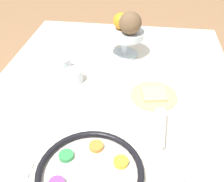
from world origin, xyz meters
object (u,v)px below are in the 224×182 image
at_px(seder_plate, 90,173).
at_px(orange_fruit, 121,21).
at_px(wine_glass, 174,178).
at_px(napkin_roll, 159,128).
at_px(cup_near, 63,64).
at_px(coconut, 130,23).
at_px(fruit_stand, 125,37).
at_px(bread_plate, 154,95).
at_px(cup_mid, 74,76).

bearing_deg(seder_plate, orange_fruit, -0.36).
xyz_separation_m(wine_glass, napkin_roll, (0.24, 0.03, -0.07)).
relative_size(orange_fruit, cup_near, 1.08).
xyz_separation_m(coconut, napkin_roll, (-0.48, -0.14, -0.16)).
xyz_separation_m(wine_glass, fruit_stand, (0.75, 0.19, 0.00)).
bearing_deg(wine_glass, seder_plate, 79.57).
distance_m(wine_glass, cup_near, 0.74).
distance_m(seder_plate, coconut, 0.71).
relative_size(fruit_stand, napkin_roll, 1.16).
xyz_separation_m(seder_plate, orange_fruit, (0.73, -0.00, 0.15)).
distance_m(coconut, bread_plate, 0.36).
relative_size(wine_glass, cup_near, 1.74).
bearing_deg(orange_fruit, seder_plate, 179.64).
relative_size(wine_glass, napkin_roll, 0.81).
xyz_separation_m(bread_plate, cup_near, (0.14, 0.42, 0.02)).
relative_size(seder_plate, orange_fruit, 3.94).
xyz_separation_m(coconut, cup_mid, (-0.23, 0.22, -0.15)).
relative_size(napkin_roll, cup_near, 2.16).
distance_m(coconut, napkin_roll, 0.53).
relative_size(coconut, cup_mid, 1.41).
distance_m(fruit_stand, napkin_roll, 0.54).
xyz_separation_m(fruit_stand, coconut, (-0.03, -0.02, 0.08)).
xyz_separation_m(wine_glass, coconut, (0.72, 0.17, 0.09)).
bearing_deg(cup_mid, seder_plate, -160.42).
xyz_separation_m(napkin_roll, cup_mid, (0.26, 0.36, 0.01)).
distance_m(napkin_roll, cup_near, 0.55).
xyz_separation_m(seder_plate, coconut, (0.68, -0.05, 0.17)).
relative_size(cup_near, cup_mid, 1.00).
bearing_deg(wine_glass, cup_near, 38.45).
bearing_deg(cup_near, fruit_stand, -56.92).
distance_m(wine_glass, coconut, 0.75).
xyz_separation_m(fruit_stand, orange_fruit, (0.02, 0.03, 0.07)).
bearing_deg(cup_near, orange_fruit, -51.72).
bearing_deg(cup_mid, coconut, -43.26).
bearing_deg(bread_plate, orange_fruit, 27.46).
height_order(fruit_stand, napkin_roll, fruit_stand).
bearing_deg(cup_near, coconut, -63.43).
relative_size(seder_plate, cup_mid, 4.27).
bearing_deg(wine_glass, cup_mid, 37.87).
bearing_deg(coconut, cup_mid, 136.74).
height_order(fruit_stand, coconut, coconut).
bearing_deg(napkin_roll, bread_plate, 5.14).
distance_m(seder_plate, wine_glass, 0.24).
bearing_deg(orange_fruit, fruit_stand, -123.97).
relative_size(orange_fruit, cup_mid, 1.08).
height_order(seder_plate, cup_mid, cup_mid).
bearing_deg(wine_glass, napkin_roll, 6.60).
distance_m(fruit_stand, orange_fruit, 0.08).
distance_m(orange_fruit, bread_plate, 0.41).
bearing_deg(cup_near, bread_plate, -109.19).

